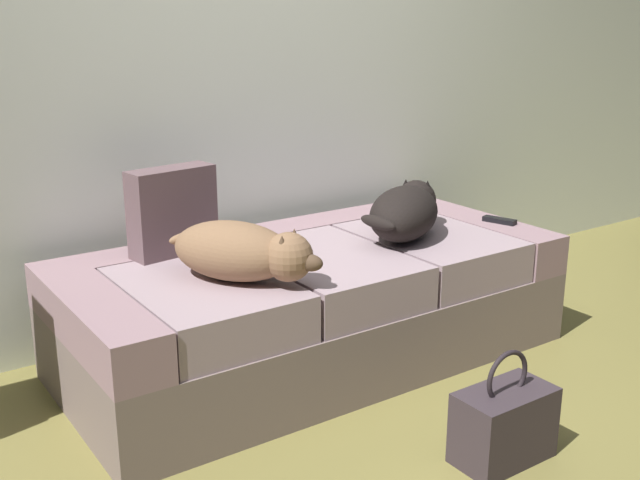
{
  "coord_description": "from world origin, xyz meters",
  "views": [
    {
      "loc": [
        -1.63,
        -1.41,
        1.38
      ],
      "look_at": [
        0.0,
        0.96,
        0.52
      ],
      "focal_mm": 42.95,
      "sensor_mm": 36.0,
      "label": 1
    }
  ],
  "objects_px": {
    "tv_remote": "(499,220)",
    "handbag": "(504,423)",
    "dog_tan": "(243,252)",
    "throw_pillow": "(172,211)",
    "dog_dark": "(406,211)",
    "couch": "(313,304)"
  },
  "relations": [
    {
      "from": "tv_remote",
      "to": "throw_pillow",
      "type": "bearing_deg",
      "value": 146.2
    },
    {
      "from": "throw_pillow",
      "to": "dog_tan",
      "type": "bearing_deg",
      "value": -81.02
    },
    {
      "from": "couch",
      "to": "throw_pillow",
      "type": "bearing_deg",
      "value": 151.25
    },
    {
      "from": "throw_pillow",
      "to": "handbag",
      "type": "relative_size",
      "value": 0.9
    },
    {
      "from": "couch",
      "to": "dog_tan",
      "type": "height_order",
      "value": "dog_tan"
    },
    {
      "from": "tv_remote",
      "to": "handbag",
      "type": "xyz_separation_m",
      "value": [
        -0.84,
        -0.83,
        -0.35
      ]
    },
    {
      "from": "throw_pillow",
      "to": "handbag",
      "type": "distance_m",
      "value": 1.45
    },
    {
      "from": "dog_tan",
      "to": "handbag",
      "type": "distance_m",
      "value": 1.04
    },
    {
      "from": "couch",
      "to": "handbag",
      "type": "xyz_separation_m",
      "value": [
        0.07,
        -0.97,
        -0.11
      ]
    },
    {
      "from": "tv_remote",
      "to": "couch",
      "type": "bearing_deg",
      "value": 153.45
    },
    {
      "from": "dog_dark",
      "to": "tv_remote",
      "type": "relative_size",
      "value": 3.85
    },
    {
      "from": "couch",
      "to": "dog_tan",
      "type": "relative_size",
      "value": 3.5
    },
    {
      "from": "dog_tan",
      "to": "throw_pillow",
      "type": "relative_size",
      "value": 1.68
    },
    {
      "from": "couch",
      "to": "tv_remote",
      "type": "distance_m",
      "value": 0.96
    },
    {
      "from": "tv_remote",
      "to": "throw_pillow",
      "type": "distance_m",
      "value": 1.46
    },
    {
      "from": "dog_dark",
      "to": "throw_pillow",
      "type": "distance_m",
      "value": 0.96
    },
    {
      "from": "couch",
      "to": "dog_tan",
      "type": "distance_m",
      "value": 0.56
    },
    {
      "from": "dog_dark",
      "to": "throw_pillow",
      "type": "bearing_deg",
      "value": 160.03
    },
    {
      "from": "tv_remote",
      "to": "throw_pillow",
      "type": "relative_size",
      "value": 0.44
    },
    {
      "from": "dog_tan",
      "to": "tv_remote",
      "type": "xyz_separation_m",
      "value": [
        1.32,
        0.02,
        -0.09
      ]
    },
    {
      "from": "couch",
      "to": "tv_remote",
      "type": "xyz_separation_m",
      "value": [
        0.91,
        -0.15,
        0.25
      ]
    },
    {
      "from": "dog_dark",
      "to": "handbag",
      "type": "relative_size",
      "value": 1.53
    }
  ]
}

